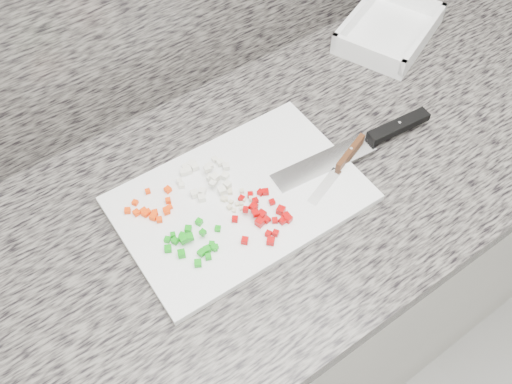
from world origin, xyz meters
The scene contains 11 objects.
cabinet centered at (0.00, 1.44, 0.43)m, with size 3.92×0.62×0.86m, color white.
countertop centered at (0.00, 1.44, 0.88)m, with size 3.96×0.64×0.04m, color #625E56.
cutting_board centered at (-0.04, 1.44, 0.91)m, with size 0.43×0.28×0.01m, color white.
carrot_pile centered at (-0.18, 1.50, 0.92)m, with size 0.09×0.08×0.01m.
onion_pile centered at (-0.07, 1.51, 0.92)m, with size 0.10×0.10×0.02m.
green_pepper_pile centered at (-0.16, 1.40, 0.92)m, with size 0.10×0.08×0.02m.
red_pepper_pile centered at (-0.03, 1.37, 0.92)m, with size 0.10×0.12×0.02m.
garlic_pile centered at (-0.05, 1.43, 0.92)m, with size 0.06×0.05×0.01m.
chef_knife centered at (0.24, 1.40, 0.92)m, with size 0.35×0.07×0.02m.
paring_knife centered at (0.16, 1.39, 0.92)m, with size 0.18×0.08×0.02m.
tray centered at (0.49, 1.62, 0.92)m, with size 0.28×0.25×0.05m.
Camera 1 is at (-0.36, 0.94, 1.73)m, focal length 40.00 mm.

